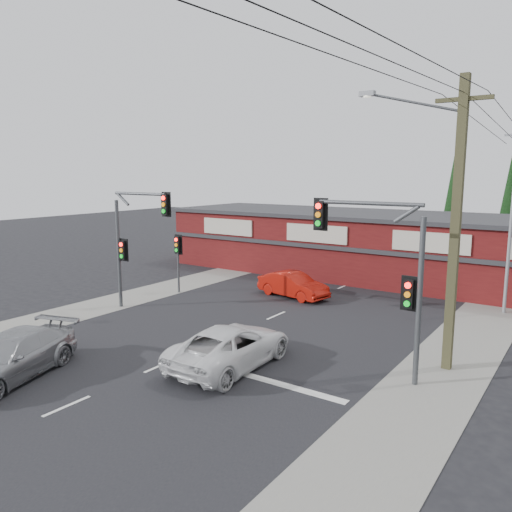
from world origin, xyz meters
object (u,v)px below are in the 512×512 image
Objects in this scene: red_sedan at (293,285)px; utility_pole at (452,216)px; white_suv at (231,346)px; shop_building at (357,243)px; silver_suv at (10,357)px.

utility_pole is at bearing -110.44° from red_sedan.
white_suv is at bearing -150.82° from red_sedan.
utility_pole is at bearing -148.44° from white_suv.
shop_building is (-3.06, 18.12, 1.40)m from white_suv.
red_sedan is at bearing -91.59° from shop_building.
red_sedan is at bearing -73.39° from white_suv.
silver_suv is 15.61m from utility_pole.
shop_building is at bearing 66.83° from silver_suv.
shop_building is (0.23, 8.15, 1.44)m from red_sedan.
utility_pole is (9.36, -14.00, 3.26)m from shop_building.
utility_pole reaches higher than red_sedan.
white_suv is at bearing 25.96° from silver_suv.
white_suv reaches higher than red_sedan.
red_sedan is at bearing 148.61° from utility_pole.
white_suv is 8.85m from utility_pole.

